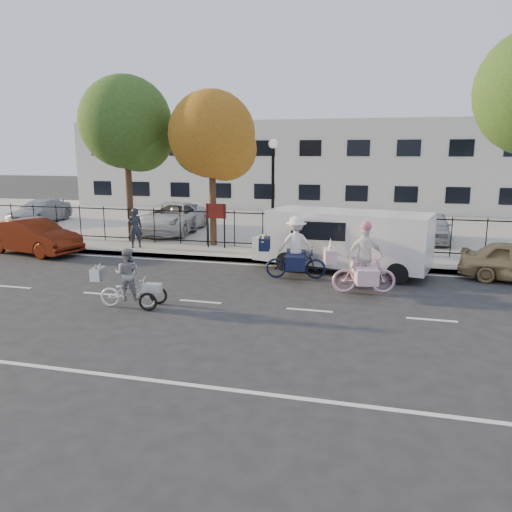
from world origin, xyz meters
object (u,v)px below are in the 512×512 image
(lot_car_a, at_px, (40,211))
(lot_car_c, at_px, (185,217))
(white_van, at_px, (345,239))
(pedestrian, at_px, (135,228))
(lot_car_b, at_px, (172,218))
(zebra_trike, at_px, (128,284))
(lot_car_d, at_px, (432,227))
(unicorn_bike, at_px, (363,267))
(lamppost, at_px, (273,175))
(red_sedan, at_px, (34,237))
(bull_bike, at_px, (295,254))

(lot_car_a, distance_m, lot_car_c, 8.60)
(white_van, height_order, pedestrian, white_van)
(lot_car_b, bearing_deg, zebra_trike, -75.90)
(lot_car_d, bearing_deg, white_van, -114.39)
(unicorn_bike, bearing_deg, pedestrian, 55.01)
(lamppost, relative_size, unicorn_bike, 2.03)
(unicorn_bike, relative_size, lot_car_c, 0.59)
(red_sedan, height_order, lot_car_b, lot_car_b)
(bull_bike, bearing_deg, lot_car_b, 38.25)
(lot_car_a, height_order, lot_car_b, lot_car_b)
(lamppost, xyz_separation_m, unicorn_bike, (3.73, -4.80, -2.34))
(white_van, relative_size, lot_car_a, 1.42)
(zebra_trike, bearing_deg, white_van, -52.53)
(unicorn_bike, bearing_deg, bull_bike, 49.50)
(lot_car_c, bearing_deg, lot_car_a, 160.58)
(red_sedan, bearing_deg, white_van, -76.28)
(bull_bike, bearing_deg, zebra_trike, 128.90)
(pedestrian, bearing_deg, unicorn_bike, 117.12)
(lot_car_d, bearing_deg, red_sedan, -154.44)
(lot_car_d, bearing_deg, pedestrian, -154.61)
(white_van, relative_size, lot_car_b, 1.20)
(lot_car_a, bearing_deg, pedestrian, -33.39)
(zebra_trike, bearing_deg, lot_car_c, 6.93)
(lot_car_b, bearing_deg, lamppost, -32.60)
(bull_bike, xyz_separation_m, white_van, (1.46, 1.30, 0.34))
(white_van, bearing_deg, bull_bike, -125.84)
(lamppost, distance_m, lot_car_c, 7.43)
(lot_car_a, height_order, lot_car_c, lot_car_a)
(unicorn_bike, xyz_separation_m, lot_car_c, (-9.26, 9.16, -0.03))
(zebra_trike, distance_m, lot_car_c, 12.50)
(white_van, xyz_separation_m, red_sedan, (-12.25, -0.00, -0.45))
(bull_bike, distance_m, lot_car_b, 9.85)
(pedestrian, xyz_separation_m, lot_car_a, (-8.59, 5.34, -0.19))
(lot_car_a, distance_m, lot_car_d, 20.45)
(lot_car_b, bearing_deg, lot_car_c, 78.93)
(red_sedan, height_order, lot_car_a, lot_car_a)
(lot_car_c, bearing_deg, unicorn_bike, -63.22)
(unicorn_bike, relative_size, red_sedan, 0.51)
(lamppost, bearing_deg, lot_car_b, 151.44)
(lamppost, relative_size, zebra_trike, 2.33)
(zebra_trike, distance_m, bull_bike, 5.51)
(lamppost, bearing_deg, pedestrian, -171.30)
(zebra_trike, bearing_deg, bull_bike, -50.93)
(lot_car_b, bearing_deg, white_van, -35.87)
(pedestrian, distance_m, lot_car_d, 12.66)
(unicorn_bike, relative_size, lot_car_b, 0.42)
(bull_bike, relative_size, white_van, 0.36)
(pedestrian, height_order, lot_car_b, pedestrian)
(bull_bike, bearing_deg, red_sedan, 74.20)
(lamppost, xyz_separation_m, zebra_trike, (-2.16, -7.68, -2.50))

